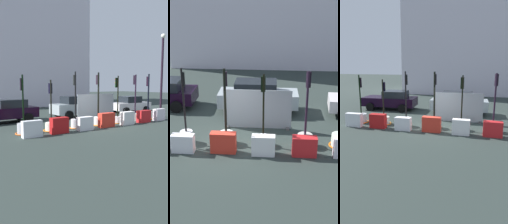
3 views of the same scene
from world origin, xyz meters
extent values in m
plane|color=#2B3531|center=(0.00, 0.00, 0.00)|extent=(120.00, 120.00, 0.00)
cylinder|color=silver|center=(-1.83, -0.15, 0.28)|extent=(0.58, 0.58, 0.56)
cylinder|color=black|center=(-1.83, -0.15, 2.00)|extent=(0.09, 0.09, 2.89)
cube|color=black|center=(-1.82, -0.04, 2.94)|extent=(0.16, 0.14, 0.63)
sphere|color=red|center=(-1.81, 0.03, 3.15)|extent=(0.09, 0.09, 0.09)
sphere|color=orange|center=(-1.81, 0.03, 2.94)|extent=(0.09, 0.09, 0.09)
sphere|color=green|center=(-1.81, 0.03, 2.73)|extent=(0.09, 0.09, 0.09)
torus|color=orange|center=(-1.83, -0.15, 0.03)|extent=(0.74, 0.74, 0.05)
cylinder|color=silver|center=(-0.03, -0.09, 0.27)|extent=(0.66, 0.66, 0.55)
cylinder|color=black|center=(-0.03, -0.09, 1.99)|extent=(0.11, 0.11, 2.90)
cube|color=black|center=(-0.01, 0.03, 2.98)|extent=(0.17, 0.17, 0.62)
sphere|color=red|center=(0.00, 0.12, 3.18)|extent=(0.10, 0.10, 0.10)
sphere|color=orange|center=(0.00, 0.12, 2.98)|extent=(0.10, 0.10, 0.10)
sphere|color=green|center=(0.00, 0.12, 2.77)|extent=(0.10, 0.10, 0.10)
torus|color=orange|center=(-0.03, -0.09, 0.04)|extent=(0.93, 0.93, 0.08)
cylinder|color=silver|center=(1.63, -0.15, 0.23)|extent=(0.59, 0.59, 0.45)
cylinder|color=black|center=(1.63, -0.15, 1.86)|extent=(0.08, 0.08, 2.81)
cube|color=black|center=(1.60, -0.03, 2.80)|extent=(0.19, 0.19, 0.66)
sphere|color=red|center=(1.58, 0.06, 3.02)|extent=(0.10, 0.10, 0.10)
sphere|color=orange|center=(1.58, 0.06, 2.80)|extent=(0.10, 0.10, 0.10)
sphere|color=green|center=(1.58, 0.06, 2.58)|extent=(0.10, 0.10, 0.10)
torus|color=orange|center=(1.63, -0.15, 0.03)|extent=(0.87, 0.87, 0.05)
cylinder|color=beige|center=(3.47, -0.04, 0.27)|extent=(0.66, 0.66, 0.55)
cylinder|color=black|center=(3.47, -0.04, 1.97)|extent=(0.10, 0.10, 2.85)
cube|color=black|center=(3.49, 0.08, 3.01)|extent=(0.20, 0.17, 0.67)
sphere|color=red|center=(3.50, 0.17, 3.23)|extent=(0.11, 0.11, 0.11)
sphere|color=orange|center=(3.50, 0.17, 3.01)|extent=(0.11, 0.11, 0.11)
sphere|color=green|center=(3.50, 0.17, 2.78)|extent=(0.11, 0.11, 0.11)
cube|color=white|center=(-1.73, -1.03, 0.40)|extent=(0.96, 0.42, 0.79)
cube|color=red|center=(-0.02, -0.93, 0.45)|extent=(1.08, 0.41, 0.90)
cube|color=white|center=(1.69, -1.03, 0.44)|extent=(0.98, 0.42, 0.88)
cube|color=red|center=(3.39, -0.96, 0.43)|extent=(1.02, 0.46, 0.85)
cylinder|color=black|center=(-3.43, 3.50, 0.34)|extent=(0.68, 0.30, 0.67)
cylinder|color=black|center=(-3.48, 5.49, 0.34)|extent=(0.68, 0.30, 0.67)
cube|color=#A4B1B6|center=(1.11, 4.18, 0.73)|extent=(4.45, 1.75, 0.79)
cube|color=black|center=(0.98, 4.17, 1.43)|extent=(2.32, 1.51, 0.61)
cylinder|color=black|center=(2.46, 5.09, 0.34)|extent=(0.68, 0.29, 0.67)
cylinder|color=black|center=(2.50, 3.32, 0.34)|extent=(0.68, 0.29, 0.67)
cylinder|color=black|center=(-0.28, 5.04, 0.34)|extent=(0.68, 0.29, 0.67)
cylinder|color=black|center=(-0.24, 3.26, 0.34)|extent=(0.68, 0.29, 0.67)
cube|color=#909BA3|center=(1.23, 1.76, 0.99)|extent=(3.36, 0.04, 1.98)
cube|color=#4C4C4C|center=(-0.27, 1.76, 0.05)|extent=(0.16, 0.50, 0.10)
cube|color=#4C4C4C|center=(2.74, 1.76, 0.05)|extent=(0.16, 0.50, 0.10)
camera|label=1|loc=(-9.51, -12.24, 2.65)|focal=37.91mm
camera|label=2|loc=(2.31, -13.31, 6.67)|focal=52.80mm
camera|label=3|loc=(2.46, -12.68, 3.92)|focal=34.37mm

